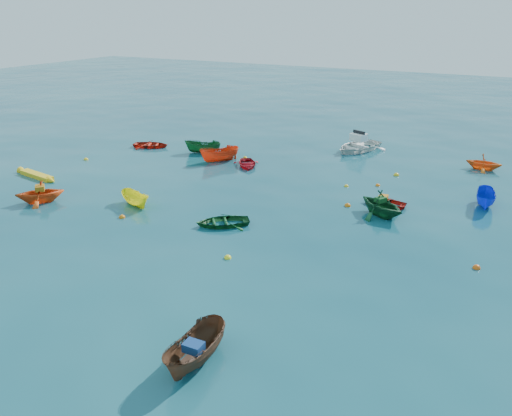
% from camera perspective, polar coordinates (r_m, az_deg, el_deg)
% --- Properties ---
extents(ground, '(160.00, 160.00, 0.00)m').
position_cam_1_polar(ground, '(24.92, -5.37, -4.65)').
color(ground, '#0B3E50').
rests_on(ground, ground).
extents(sampan_brown_mid, '(1.28, 3.22, 1.23)m').
position_cam_1_polar(sampan_brown_mid, '(17.65, -6.76, -17.21)').
color(sampan_brown_mid, '#52311D').
rests_on(sampan_brown_mid, ground).
extents(dinghy_orange_w, '(3.66, 3.68, 1.47)m').
position_cam_1_polar(dinghy_orange_w, '(33.43, -23.33, 0.64)').
color(dinghy_orange_w, '#F05316').
rests_on(dinghy_orange_w, ground).
extents(sampan_yellow_mid, '(2.79, 1.84, 1.01)m').
position_cam_1_polar(sampan_yellow_mid, '(30.98, -13.53, 0.26)').
color(sampan_yellow_mid, yellow).
rests_on(sampan_yellow_mid, ground).
extents(dinghy_green_e, '(3.59, 3.44, 0.61)m').
position_cam_1_polar(dinghy_green_e, '(27.51, -3.84, -1.95)').
color(dinghy_green_e, '#124D21').
rests_on(dinghy_green_e, ground).
extents(dinghy_red_nw, '(3.55, 3.02, 0.62)m').
position_cam_1_polar(dinghy_red_nw, '(44.07, -11.90, 6.82)').
color(dinghy_red_nw, red).
rests_on(dinghy_red_nw, ground).
extents(sampan_orange_n, '(2.86, 3.38, 1.26)m').
position_cam_1_polar(sampan_orange_n, '(39.11, -4.15, 5.34)').
color(sampan_orange_n, red).
rests_on(sampan_orange_n, ground).
extents(dinghy_green_n, '(3.91, 3.75, 1.59)m').
position_cam_1_polar(dinghy_green_n, '(29.61, 14.04, -0.81)').
color(dinghy_green_n, '#114924').
rests_on(dinghy_green_n, ground).
extents(dinghy_red_ne, '(2.64, 1.93, 0.53)m').
position_cam_1_polar(dinghy_red_ne, '(31.20, 14.42, 0.33)').
color(dinghy_red_ne, red).
rests_on(dinghy_red_ne, ground).
extents(sampan_blue_far, '(1.34, 2.96, 1.11)m').
position_cam_1_polar(sampan_blue_far, '(33.12, 24.67, 0.23)').
color(sampan_blue_far, '#1029CC').
rests_on(sampan_blue_far, ground).
extents(dinghy_red_far, '(3.14, 3.34, 0.56)m').
position_cam_1_polar(dinghy_red_far, '(37.79, -1.03, 4.80)').
color(dinghy_red_far, '#B50F19').
rests_on(dinghy_red_far, ground).
extents(dinghy_orange_far, '(2.55, 2.23, 1.29)m').
position_cam_1_polar(dinghy_orange_far, '(40.62, 24.49, 4.02)').
color(dinghy_orange_far, orange).
rests_on(dinghy_orange_far, ground).
extents(sampan_green_far, '(3.15, 2.22, 1.14)m').
position_cam_1_polar(sampan_green_far, '(41.59, -6.08, 6.28)').
color(sampan_green_far, '#124E23').
rests_on(sampan_green_far, ground).
extents(kayak_yellow, '(4.05, 1.21, 0.41)m').
position_cam_1_polar(kayak_yellow, '(38.47, -23.74, 3.22)').
color(kayak_yellow, yellow).
rests_on(kayak_yellow, ground).
extents(motorboat_white, '(4.91, 5.66, 1.58)m').
position_cam_1_polar(motorboat_white, '(42.99, 11.55, 6.47)').
color(motorboat_white, white).
rests_on(motorboat_white, ground).
extents(tarp_blue_a, '(0.65, 0.50, 0.31)m').
position_cam_1_polar(tarp_blue_a, '(17.08, -7.16, -15.48)').
color(tarp_blue_a, navy).
rests_on(tarp_blue_a, sampan_brown_mid).
extents(tarp_orange_a, '(0.85, 0.84, 0.33)m').
position_cam_1_polar(tarp_orange_a, '(33.14, -23.47, 2.10)').
color(tarp_orange_a, '#B76E12').
rests_on(tarp_orange_a, dinghy_orange_w).
extents(tarp_green_b, '(0.66, 0.71, 0.28)m').
position_cam_1_polar(tarp_green_b, '(29.33, 14.07, 0.93)').
color(tarp_green_b, '#134C1B').
rests_on(tarp_green_b, dinghy_green_n).
extents(tarp_orange_b, '(0.54, 0.69, 0.33)m').
position_cam_1_polar(tarp_orange_b, '(31.06, 14.31, 1.10)').
color(tarp_orange_b, orange).
rests_on(tarp_orange_b, dinghy_red_ne).
extents(buoy_ye_a, '(0.34, 0.34, 0.34)m').
position_cam_1_polar(buoy_ye_a, '(23.95, -3.26, -5.74)').
color(buoy_ye_a, yellow).
rests_on(buoy_ye_a, ground).
extents(buoy_or_b, '(0.36, 0.36, 0.36)m').
position_cam_1_polar(buoy_or_b, '(25.16, 23.88, -6.32)').
color(buoy_or_b, '#E0530C').
rests_on(buoy_or_b, ground).
extents(buoy_ye_b, '(0.36, 0.36, 0.36)m').
position_cam_1_polar(buoy_ye_b, '(41.63, -18.86, 5.23)').
color(buoy_ye_b, yellow).
rests_on(buoy_ye_b, ground).
extents(buoy_or_c, '(0.37, 0.37, 0.37)m').
position_cam_1_polar(buoy_or_c, '(29.40, -15.06, -1.08)').
color(buoy_or_c, orange).
rests_on(buoy_or_c, ground).
extents(buoy_ye_c, '(0.29, 0.29, 0.29)m').
position_cam_1_polar(buoy_ye_c, '(33.94, 10.29, 2.43)').
color(buoy_ye_c, yellow).
rests_on(buoy_ye_c, ground).
extents(buoy_or_d, '(0.38, 0.38, 0.38)m').
position_cam_1_polar(buoy_or_d, '(30.56, 10.41, 0.21)').
color(buoy_or_d, orange).
rests_on(buoy_or_d, ground).
extents(buoy_ye_d, '(0.34, 0.34, 0.34)m').
position_cam_1_polar(buoy_ye_d, '(39.85, -1.26, 5.70)').
color(buoy_ye_d, yellow).
rests_on(buoy_ye_d, ground).
extents(buoy_or_e, '(0.31, 0.31, 0.31)m').
position_cam_1_polar(buoy_or_e, '(34.52, 13.74, 2.48)').
color(buoy_or_e, orange).
rests_on(buoy_or_e, ground).
extents(buoy_ye_e, '(0.39, 0.39, 0.39)m').
position_cam_1_polar(buoy_ye_e, '(37.01, 15.74, 3.60)').
color(buoy_ye_e, gold).
rests_on(buoy_ye_e, ground).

